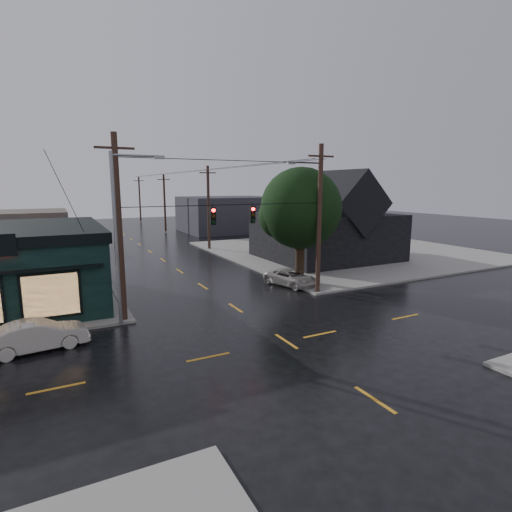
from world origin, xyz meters
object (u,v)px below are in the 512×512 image
utility_pole_nw (125,322)px  utility_pole_ne (317,293)px  corner_tree (301,209)px  suv_silver (291,278)px  sedan_cream (38,336)px

utility_pole_nw → utility_pole_ne: bearing=0.0°
corner_tree → suv_silver: 5.23m
utility_pole_nw → suv_silver: (12.50, 2.71, 0.60)m
corner_tree → suv_silver: (-1.00, -0.34, -5.12)m
sedan_cream → suv_silver: (16.66, 4.95, -0.10)m
corner_tree → utility_pole_ne: (-0.50, -3.06, -5.73)m
utility_pole_nw → utility_pole_ne: same height
corner_tree → sedan_cream: (-17.66, -5.29, -5.03)m
utility_pole_nw → sedan_cream: size_ratio=2.39×
utility_pole_ne → utility_pole_nw: bearing=180.0°
suv_silver → sedan_cream: bearing=-180.0°
corner_tree → utility_pole_nw: corner_tree is taller
sedan_cream → utility_pole_nw: bearing=-69.0°
suv_silver → corner_tree: bearing=2.5°
utility_pole_ne → sedan_cream: bearing=-172.6°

